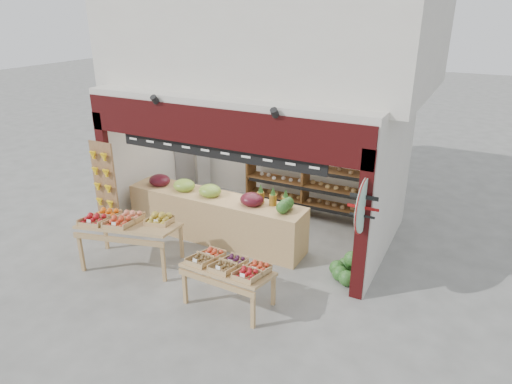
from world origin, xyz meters
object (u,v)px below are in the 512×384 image
object	(u,v)px
mid_counter	(215,216)
display_table_left	(125,222)
refrigerator	(193,162)
display_table_right	(228,267)
back_shelving	(306,171)
watermelon_pile	(348,270)
cardboard_stack	(192,204)

from	to	relation	value
mid_counter	display_table_left	bearing A→B (deg)	-121.08
refrigerator	display_table_right	distance (m)	5.06
back_shelving	refrigerator	bearing A→B (deg)	-178.60
mid_counter	display_table_left	size ratio (longest dim) A/B	2.03
mid_counter	display_table_left	distance (m)	1.90
display_table_left	back_shelving	bearing A→B (deg)	58.88
back_shelving	mid_counter	world-z (taller)	back_shelving
back_shelving	watermelon_pile	distance (m)	3.00
back_shelving	cardboard_stack	bearing A→B (deg)	-152.68
mid_counter	watermelon_pile	bearing A→B (deg)	-4.32
back_shelving	mid_counter	xyz separation A→B (m)	(-1.23, -2.03, -0.56)
cardboard_stack	display_table_left	xyz separation A→B (m)	(0.18, -2.41, 0.60)
refrigerator	watermelon_pile	size ratio (longest dim) A/B	2.40
watermelon_pile	cardboard_stack	bearing A→B (deg)	165.98
back_shelving	cardboard_stack	world-z (taller)	back_shelving
refrigerator	mid_counter	distance (m)	2.73
back_shelving	display_table_left	bearing A→B (deg)	-121.12
mid_counter	watermelon_pile	xyz separation A→B (m)	(2.98, -0.22, -0.35)
refrigerator	display_table_left	xyz separation A→B (m)	(0.92, -3.56, 0.02)
back_shelving	display_table_left	world-z (taller)	back_shelving
cardboard_stack	display_table_right	size ratio (longest dim) A/B	0.74
cardboard_stack	watermelon_pile	world-z (taller)	cardboard_stack
mid_counter	display_table_right	bearing A→B (deg)	-52.39
cardboard_stack	watermelon_pile	xyz separation A→B (m)	(4.13, -1.03, -0.08)
mid_counter	display_table_right	distance (m)	2.36
watermelon_pile	mid_counter	bearing A→B (deg)	175.68
back_shelving	mid_counter	bearing A→B (deg)	-121.16
refrigerator	display_table_right	bearing A→B (deg)	-53.41
display_table_left	cardboard_stack	bearing A→B (deg)	94.26
cardboard_stack	display_table_right	xyz separation A→B (m)	(2.58, -2.67, 0.45)
refrigerator	mid_counter	world-z (taller)	refrigerator
cardboard_stack	mid_counter	size ratio (longest dim) A/B	0.27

